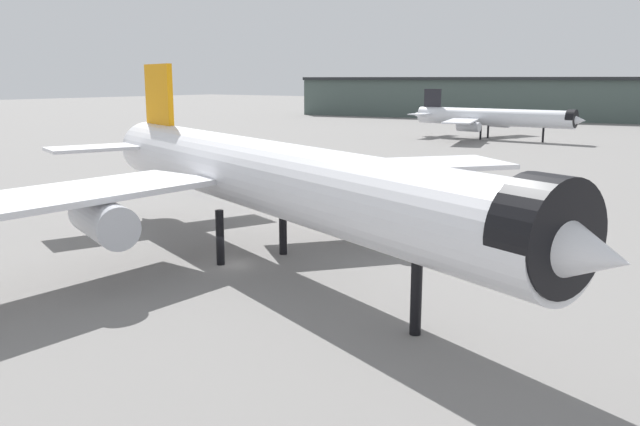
{
  "coord_description": "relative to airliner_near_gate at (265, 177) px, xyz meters",
  "views": [
    {
      "loc": [
        37.77,
        -39.65,
        15.43
      ],
      "look_at": [
        10.21,
        -1.22,
        5.86
      ],
      "focal_mm": 37.31,
      "sensor_mm": 36.0,
      "label": 1
    }
  ],
  "objects": [
    {
      "name": "service_truck_front",
      "position": [
        -28.93,
        24.92,
        -5.9
      ],
      "size": [
        5.62,
        2.84,
        3.0
      ],
      "rotation": [
        0.0,
        0.0,
        3.09
      ],
      "color": "black",
      "rests_on": "ground"
    },
    {
      "name": "ground",
      "position": [
        -2.61,
        -1.61,
        -7.49
      ],
      "size": [
        900.0,
        900.0,
        0.0
      ],
      "primitive_type": "plane",
      "color": "slate"
    },
    {
      "name": "airliner_near_gate",
      "position": [
        0.0,
        0.0,
        0.0
      ],
      "size": [
        61.66,
        55.11,
        17.0
      ],
      "rotation": [
        0.0,
        0.0,
        -0.36
      ],
      "color": "white",
      "rests_on": "ground"
    },
    {
      "name": "airliner_far_taxiway",
      "position": [
        -29.58,
        125.1,
        -1.87
      ],
      "size": [
        47.18,
        43.11,
        12.76
      ],
      "rotation": [
        0.0,
        0.0,
        6.25
      ],
      "color": "silver",
      "rests_on": "ground"
    },
    {
      "name": "terminal_building",
      "position": [
        -20.66,
        221.46,
        0.7
      ],
      "size": [
        245.37,
        57.67,
        24.38
      ],
      "rotation": [
        0.0,
        0.0,
        0.13
      ],
      "color": "#475651",
      "rests_on": "ground"
    }
  ]
}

